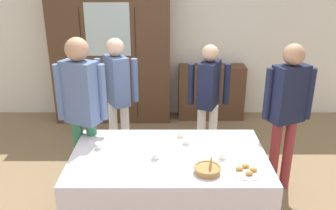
% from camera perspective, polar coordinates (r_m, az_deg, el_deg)
% --- Properties ---
extents(ground_plane, '(12.00, 12.00, 0.00)m').
position_cam_1_polar(ground_plane, '(3.99, 0.01, -15.61)').
color(ground_plane, '#846B4C').
rests_on(ground_plane, ground).
extents(back_wall, '(6.40, 0.10, 2.70)m').
position_cam_1_polar(back_wall, '(5.94, -0.04, 11.12)').
color(back_wall, silver).
rests_on(back_wall, ground).
extents(dining_table, '(1.86, 1.11, 0.73)m').
position_cam_1_polar(dining_table, '(3.44, 0.01, -9.44)').
color(dining_table, '#4C3321').
rests_on(dining_table, ground).
extents(wall_cabinet, '(1.84, 0.46, 2.17)m').
position_cam_1_polar(wall_cabinet, '(5.77, -9.10, 7.90)').
color(wall_cabinet, '#4C3321').
rests_on(wall_cabinet, ground).
extents(bookshelf_low, '(1.07, 0.35, 0.90)m').
position_cam_1_polar(bookshelf_low, '(5.97, 6.78, 2.07)').
color(bookshelf_low, '#4C3321').
rests_on(bookshelf_low, ground).
extents(book_stack, '(0.16, 0.22, 0.11)m').
position_cam_1_polar(book_stack, '(5.83, 7.00, 6.75)').
color(book_stack, '#2D5184').
rests_on(book_stack, bookshelf_low).
extents(tea_cup_near_left, '(0.13, 0.13, 0.06)m').
position_cam_1_polar(tea_cup_near_left, '(3.75, 1.97, -4.72)').
color(tea_cup_near_left, white).
rests_on(tea_cup_near_left, dining_table).
extents(tea_cup_center, '(0.13, 0.13, 0.06)m').
position_cam_1_polar(tea_cup_center, '(3.34, -2.07, -8.18)').
color(tea_cup_center, silver).
rests_on(tea_cup_center, dining_table).
extents(tea_cup_far_left, '(0.13, 0.13, 0.06)m').
position_cam_1_polar(tea_cup_far_left, '(3.61, 2.96, -5.82)').
color(tea_cup_far_left, silver).
rests_on(tea_cup_far_left, dining_table).
extents(tea_cup_back_edge, '(0.13, 0.13, 0.06)m').
position_cam_1_polar(tea_cup_back_edge, '(3.58, -11.01, -6.49)').
color(tea_cup_back_edge, silver).
rests_on(tea_cup_back_edge, dining_table).
extents(tea_cup_far_right, '(0.13, 0.13, 0.06)m').
position_cam_1_polar(tea_cup_far_right, '(3.38, 8.56, -8.08)').
color(tea_cup_far_right, white).
rests_on(tea_cup_far_right, dining_table).
extents(bread_basket, '(0.24, 0.24, 0.16)m').
position_cam_1_polar(bread_basket, '(3.15, 6.24, -10.15)').
color(bread_basket, '#9E7542').
rests_on(bread_basket, dining_table).
extents(pastry_plate, '(0.28, 0.28, 0.05)m').
position_cam_1_polar(pastry_plate, '(3.22, 12.33, -10.22)').
color(pastry_plate, white).
rests_on(pastry_plate, dining_table).
extents(spoon_near_left, '(0.12, 0.02, 0.01)m').
position_cam_1_polar(spoon_near_left, '(3.77, -3.88, -5.04)').
color(spoon_near_left, silver).
rests_on(spoon_near_left, dining_table).
extents(spoon_back_edge, '(0.12, 0.02, 0.01)m').
position_cam_1_polar(spoon_back_edge, '(3.40, 1.22, -8.14)').
color(spoon_back_edge, silver).
rests_on(spoon_back_edge, dining_table).
extents(spoon_mid_right, '(0.12, 0.02, 0.01)m').
position_cam_1_polar(spoon_mid_right, '(3.64, 10.91, -6.44)').
color(spoon_mid_right, silver).
rests_on(spoon_mid_right, dining_table).
extents(person_near_right_end, '(0.52, 0.41, 1.62)m').
position_cam_1_polar(person_near_right_end, '(4.44, -8.19, 2.46)').
color(person_near_right_end, silver).
rests_on(person_near_right_end, ground).
extents(person_beside_shelf, '(0.52, 0.41, 1.53)m').
position_cam_1_polar(person_beside_shelf, '(4.47, 6.39, 1.89)').
color(person_beside_shelf, silver).
rests_on(person_beside_shelf, ground).
extents(person_behind_table_right, '(0.52, 0.33, 1.68)m').
position_cam_1_polar(person_behind_table_right, '(4.01, 18.44, 0.12)').
color(person_behind_table_right, '#933338').
rests_on(person_behind_table_right, ground).
extents(person_behind_table_left, '(0.52, 0.34, 1.76)m').
position_cam_1_polar(person_behind_table_left, '(3.78, -13.69, 0.31)').
color(person_behind_table_left, '#33704C').
rests_on(person_behind_table_left, ground).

